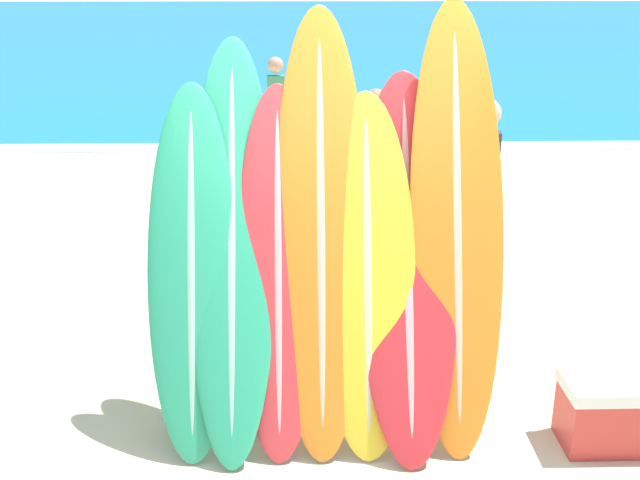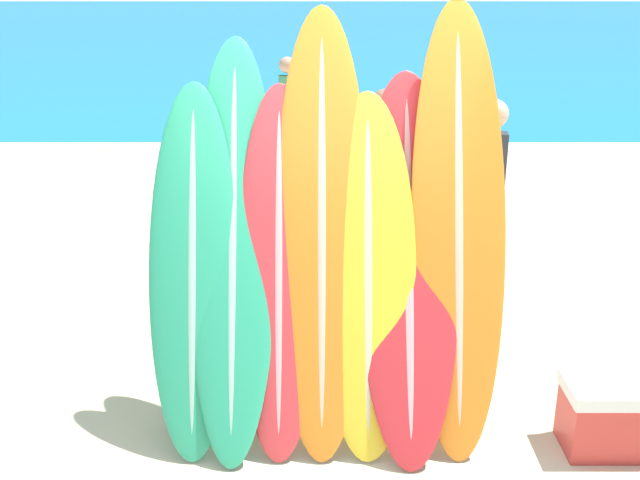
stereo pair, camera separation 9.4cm
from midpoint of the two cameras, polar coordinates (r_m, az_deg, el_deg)
name	(u,v)px [view 1 (the left image)]	position (r m, az deg, el deg)	size (l,w,h in m)	color
ground_plane	(317,446)	(4.61, -0.87, -15.43)	(160.00, 160.00, 0.00)	beige
ocean_water	(302,24)	(41.09, -1.42, 16.15)	(120.00, 60.00, 0.01)	teal
surfboard_rack	(323,356)	(4.52, -0.35, -8.80)	(1.87, 0.04, 0.92)	#28282D
surfboard_slot_0	(192,272)	(4.36, -10.33, -2.41)	(0.51, 0.87, 2.07)	#289E70
surfboard_slot_1	(232,248)	(4.34, -7.32, -0.60)	(0.51, 1.13, 2.32)	#289E70
surfboard_slot_2	(278,272)	(4.31, -3.81, -2.43)	(0.49, 0.87, 2.06)	red
surfboard_slot_3	(321,232)	(4.31, -0.56, 0.63)	(0.55, 1.03, 2.49)	orange
surfboard_slot_4	(367,275)	(4.32, 2.99, -2.69)	(0.56, 0.84, 2.02)	yellow
surfboard_slot_5	(408,264)	(4.37, 6.07, -1.86)	(0.59, 1.09, 2.11)	red
surfboard_slot_6	(457,227)	(4.40, 9.77, 1.00)	(0.55, 1.02, 2.53)	orange
person_near_water	(374,165)	(7.28, 3.76, 5.69)	(0.27, 0.22, 1.62)	#A87A5B
person_mid_beach	(276,111)	(10.29, -3.62, 9.77)	(0.27, 0.21, 1.59)	tan
person_far_left	(481,193)	(6.29, 11.73, 3.49)	(0.29, 0.23, 1.71)	beige
person_far_right	(440,145)	(8.46, 8.81, 7.20)	(0.25, 0.26, 1.54)	beige
cooler_box	(613,412)	(4.81, 20.87, -12.15)	(0.60, 0.36, 0.43)	red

